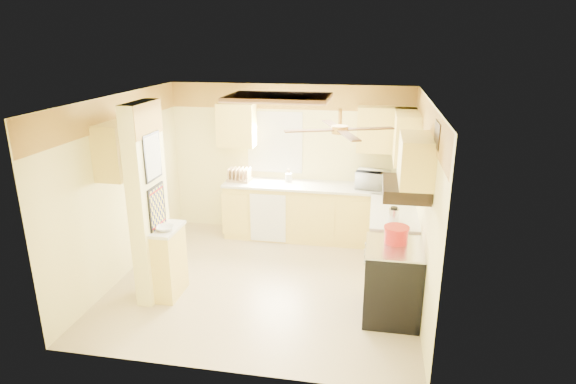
% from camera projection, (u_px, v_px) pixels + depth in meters
% --- Properties ---
extents(floor, '(4.00, 4.00, 0.00)m').
position_uv_depth(floor, '(266.00, 282.00, 6.63)').
color(floor, tan).
rests_on(floor, ground).
extents(ceiling, '(4.00, 4.00, 0.00)m').
position_uv_depth(ceiling, '(263.00, 99.00, 5.86)').
color(ceiling, white).
rests_on(ceiling, wall_back).
extents(wall_back, '(4.00, 0.00, 4.00)m').
position_uv_depth(wall_back, '(290.00, 160.00, 8.02)').
color(wall_back, '#FEF19B').
rests_on(wall_back, floor).
extents(wall_front, '(4.00, 0.00, 4.00)m').
position_uv_depth(wall_front, '(218.00, 259.00, 4.47)').
color(wall_front, '#FEF19B').
rests_on(wall_front, floor).
extents(wall_left, '(0.00, 3.80, 3.80)m').
position_uv_depth(wall_left, '(122.00, 187.00, 6.59)').
color(wall_left, '#FEF19B').
rests_on(wall_left, floor).
extents(wall_right, '(0.00, 3.80, 3.80)m').
position_uv_depth(wall_right, '(423.00, 205.00, 5.91)').
color(wall_right, '#FEF19B').
rests_on(wall_right, floor).
extents(wallpaper_border, '(4.00, 0.02, 0.40)m').
position_uv_depth(wallpaper_border, '(290.00, 97.00, 7.68)').
color(wallpaper_border, '#FFC64B').
rests_on(wallpaper_border, wall_back).
extents(partition_column, '(0.20, 0.70, 2.50)m').
position_uv_depth(partition_column, '(148.00, 203.00, 5.96)').
color(partition_column, '#FEF19B').
rests_on(partition_column, floor).
extents(partition_ledge, '(0.25, 0.55, 0.90)m').
position_uv_depth(partition_ledge, '(170.00, 263.00, 6.17)').
color(partition_ledge, '#FFE368').
rests_on(partition_ledge, floor).
extents(ledge_top, '(0.28, 0.58, 0.04)m').
position_uv_depth(ledge_top, '(167.00, 229.00, 6.03)').
color(ledge_top, white).
rests_on(ledge_top, partition_ledge).
extents(lower_cabinets_back, '(3.00, 0.60, 0.90)m').
position_uv_depth(lower_cabinets_back, '(316.00, 213.00, 7.91)').
color(lower_cabinets_back, '#FFE368').
rests_on(lower_cabinets_back, floor).
extents(lower_cabinets_right, '(0.60, 1.40, 0.90)m').
position_uv_depth(lower_cabinets_right, '(392.00, 243.00, 6.77)').
color(lower_cabinets_right, '#FFE368').
rests_on(lower_cabinets_right, floor).
extents(countertop_back, '(3.04, 0.64, 0.04)m').
position_uv_depth(countertop_back, '(317.00, 186.00, 7.75)').
color(countertop_back, white).
rests_on(countertop_back, lower_cabinets_back).
extents(countertop_right, '(0.64, 1.44, 0.04)m').
position_uv_depth(countertop_right, '(394.00, 212.00, 6.62)').
color(countertop_right, white).
rests_on(countertop_right, lower_cabinets_right).
extents(dishwasher_panel, '(0.58, 0.02, 0.80)m').
position_uv_depth(dishwasher_panel, '(268.00, 218.00, 7.75)').
color(dishwasher_panel, white).
rests_on(dishwasher_panel, lower_cabinets_back).
extents(window, '(0.92, 0.02, 1.02)m').
position_uv_depth(window, '(275.00, 142.00, 7.96)').
color(window, white).
rests_on(window, wall_back).
extents(upper_cab_back_left, '(0.60, 0.35, 0.70)m').
position_uv_depth(upper_cab_back_left, '(237.00, 125.00, 7.82)').
color(upper_cab_back_left, '#FFE368').
rests_on(upper_cab_back_left, wall_back).
extents(upper_cab_back_right, '(0.90, 0.35, 0.70)m').
position_uv_depth(upper_cab_back_right, '(387.00, 130.00, 7.41)').
color(upper_cab_back_right, '#FFE368').
rests_on(upper_cab_back_right, wall_back).
extents(upper_cab_right, '(0.35, 1.00, 0.70)m').
position_uv_depth(upper_cab_right, '(407.00, 136.00, 6.92)').
color(upper_cab_right, '#FFE368').
rests_on(upper_cab_right, wall_right).
extents(upper_cab_left_wall, '(0.35, 0.75, 0.70)m').
position_uv_depth(upper_cab_left_wall, '(120.00, 149.00, 6.14)').
color(upper_cab_left_wall, '#FFE368').
rests_on(upper_cab_left_wall, wall_left).
extents(upper_cab_over_stove, '(0.35, 0.76, 0.52)m').
position_uv_depth(upper_cab_over_stove, '(416.00, 160.00, 5.21)').
color(upper_cab_over_stove, '#FFE368').
rests_on(upper_cab_over_stove, wall_right).
extents(stove, '(0.68, 0.77, 0.92)m').
position_uv_depth(stove, '(392.00, 281.00, 5.69)').
color(stove, black).
rests_on(stove, floor).
extents(range_hood, '(0.50, 0.76, 0.14)m').
position_uv_depth(range_hood, '(406.00, 188.00, 5.32)').
color(range_hood, black).
rests_on(range_hood, upper_cab_over_stove).
extents(poster_menu, '(0.02, 0.42, 0.57)m').
position_uv_depth(poster_menu, '(152.00, 157.00, 5.76)').
color(poster_menu, black).
rests_on(poster_menu, partition_column).
extents(poster_nashville, '(0.02, 0.42, 0.57)m').
position_uv_depth(poster_nashville, '(157.00, 208.00, 5.96)').
color(poster_nashville, black).
rests_on(poster_nashville, partition_column).
extents(ceiling_light_panel, '(1.35, 0.95, 0.06)m').
position_uv_depth(ceiling_light_panel, '(279.00, 98.00, 6.33)').
color(ceiling_light_panel, brown).
rests_on(ceiling_light_panel, ceiling).
extents(ceiling_fan, '(1.15, 1.15, 0.26)m').
position_uv_depth(ceiling_fan, '(340.00, 129.00, 5.10)').
color(ceiling_fan, gold).
rests_on(ceiling_fan, ceiling).
extents(vent_grate, '(0.02, 0.40, 0.25)m').
position_uv_depth(vent_grate, '(438.00, 135.00, 4.74)').
color(vent_grate, black).
rests_on(vent_grate, wall_right).
extents(microwave, '(0.56, 0.42, 0.29)m').
position_uv_depth(microwave, '(373.00, 179.00, 7.54)').
color(microwave, white).
rests_on(microwave, countertop_back).
extents(bowl, '(0.27, 0.27, 0.05)m').
position_uv_depth(bowl, '(165.00, 228.00, 5.93)').
color(bowl, white).
rests_on(bowl, ledge_top).
extents(dutch_oven, '(0.30, 0.30, 0.20)m').
position_uv_depth(dutch_oven, '(396.00, 234.00, 5.63)').
color(dutch_oven, red).
rests_on(dutch_oven, stove).
extents(kettle, '(0.13, 0.13, 0.20)m').
position_uv_depth(kettle, '(394.00, 215.00, 6.18)').
color(kettle, silver).
rests_on(kettle, countertop_right).
extents(dish_rack, '(0.39, 0.30, 0.21)m').
position_uv_depth(dish_rack, '(239.00, 176.00, 7.95)').
color(dish_rack, tan).
rests_on(dish_rack, countertop_back).
extents(utensil_crock, '(0.11, 0.11, 0.22)m').
position_uv_depth(utensil_crock, '(288.00, 177.00, 7.90)').
color(utensil_crock, white).
rests_on(utensil_crock, countertop_back).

